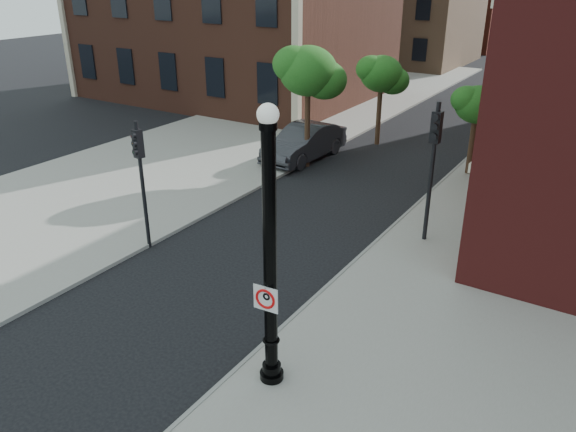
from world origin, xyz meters
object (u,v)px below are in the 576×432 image
Objects in this scene: lamppost at (270,269)px; traffic_signal_right at (434,151)px; no_parking_sign at (266,299)px; parked_car at (304,142)px; traffic_signal_left at (140,165)px.

lamppost is 8.29m from traffic_signal_right.
traffic_signal_right reaches higher than no_parking_sign.
traffic_signal_left is at bearing -84.44° from parked_car.
parked_car is at bearing 118.25° from lamppost.
traffic_signal_left is (0.42, -10.41, 1.97)m from parked_car.
traffic_signal_right is at bearing 82.83° from no_parking_sign.
lamppost reaches higher than traffic_signal_right.
lamppost reaches higher than no_parking_sign.
lamppost is 15.61m from parked_car.
traffic_signal_left is at bearing -143.11° from traffic_signal_right.
no_parking_sign is 7.70m from traffic_signal_left.
traffic_signal_left reaches higher than no_parking_sign.
traffic_signal_left is at bearing 155.01° from lamppost.
parked_car is (-7.32, 13.79, -1.40)m from no_parking_sign.
lamppost is 0.63m from no_parking_sign.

